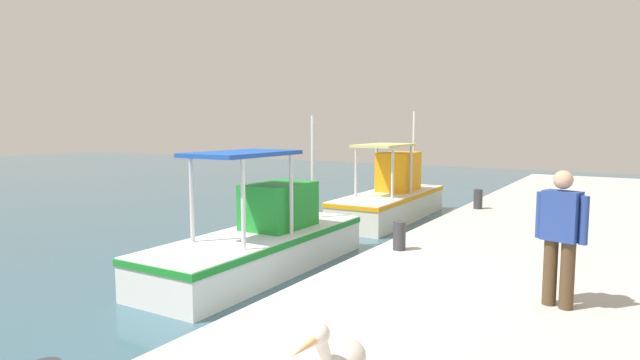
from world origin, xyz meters
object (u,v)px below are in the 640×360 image
object	(u,v)px
fishing_boat_second	(262,241)
mooring_bollard_fourth	(478,199)
fishing_boat_third	(391,197)
mooring_bollard_third	(399,236)
fisherman_standing	(561,233)

from	to	relation	value
fishing_boat_second	mooring_bollard_fourth	bearing A→B (deg)	-30.13
fishing_boat_third	mooring_bollard_third	xyz separation A→B (m)	(-6.72, -3.09, 0.37)
fishing_boat_second	fisherman_standing	size ratio (longest dim) A/B	3.45
fisherman_standing	mooring_bollard_fourth	size ratio (longest dim) A/B	3.22
mooring_bollard_third	fishing_boat_third	bearing A→B (deg)	24.71
fishing_boat_second	fisherman_standing	world-z (taller)	fishing_boat_second
fishing_boat_third	fisherman_standing	size ratio (longest dim) A/B	3.50
fishing_boat_third	fisherman_standing	world-z (taller)	fishing_boat_third
fishing_boat_second	mooring_bollard_third	bearing A→B (deg)	-90.29
mooring_bollard_fourth	fisherman_standing	bearing A→B (deg)	-158.35
fishing_boat_third	mooring_bollard_third	distance (m)	7.41
mooring_bollard_third	mooring_bollard_fourth	distance (m)	5.18
fisherman_standing	mooring_bollard_fourth	distance (m)	7.35
fishing_boat_second	mooring_bollard_fourth	distance (m)	5.99
fisherman_standing	mooring_bollard_third	xyz separation A→B (m)	(1.62, 2.70, -0.64)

